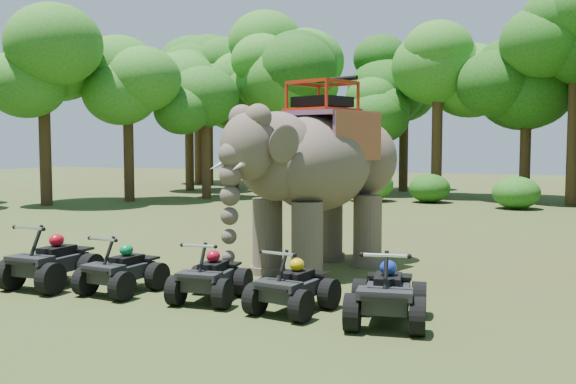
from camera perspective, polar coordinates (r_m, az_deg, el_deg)
name	(u,v)px	position (r m, az deg, el deg)	size (l,w,h in m)	color
ground	(268,281)	(14.41, -1.81, -7.89)	(110.00, 110.00, 0.00)	#47381E
elephant	(319,174)	(15.40, 2.79, 1.62)	(2.43, 5.53, 4.65)	brown
atv_0	(51,255)	(14.62, -20.30, -5.24)	(1.35, 1.85, 1.37)	black
atv_1	(122,263)	(13.60, -14.56, -6.16)	(1.19, 1.64, 1.21)	black
atv_2	(210,270)	(12.60, -6.91, -6.92)	(1.17, 1.61, 1.19)	black
atv_3	(293,279)	(11.70, 0.45, -7.78)	(1.17, 1.60, 1.19)	black
atv_4	(387,286)	(11.05, 8.82, -8.22)	(1.29, 1.77, 1.31)	black
tree_0	(437,113)	(36.41, 13.14, 6.89)	(6.66, 6.66, 9.51)	#195114
tree_1	(526,118)	(36.43, 20.41, 6.17)	(6.16, 6.16, 8.80)	#195114
tree_25	(44,114)	(33.96, -20.85, 6.47)	(6.29, 6.29, 8.99)	#195114
tree_26	(128,127)	(34.91, -14.02, 5.64)	(5.51, 5.51, 7.87)	#195114
tree_27	(206,138)	(35.66, -7.30, 4.82)	(4.74, 4.74, 6.78)	#195114
tree_28	(281,122)	(38.22, -0.67, 6.28)	(6.11, 6.11, 8.73)	#195114
tree_29	(359,140)	(37.43, 6.29, 4.63)	(4.59, 4.59, 6.55)	#195114
tree_31	(301,118)	(38.22, 1.14, 6.60)	(6.41, 6.41, 9.15)	#195114
tree_32	(189,123)	(42.20, -8.78, 6.05)	(6.12, 6.12, 8.74)	#195114
tree_34	(259,129)	(46.42, -2.60, 5.66)	(5.80, 5.80, 8.29)	#195114
tree_35	(288,112)	(39.21, -0.04, 7.13)	(6.96, 6.96, 9.95)	#195114
tree_36	(235,128)	(43.51, -4.76, 5.70)	(5.76, 5.76, 8.23)	#195114
tree_37	(198,116)	(48.67, -8.00, 6.70)	(7.16, 7.16, 10.23)	#195114
tree_41	(404,119)	(41.83, 10.27, 6.43)	(6.50, 6.50, 9.29)	#195114
tree_42	(209,120)	(47.92, -7.04, 6.33)	(6.67, 6.67, 9.53)	#195114
tree_43	(574,106)	(34.38, 24.11, 7.00)	(6.84, 6.84, 9.77)	#195114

